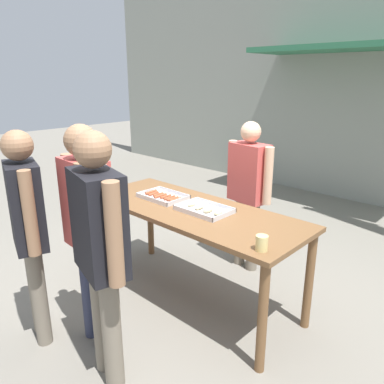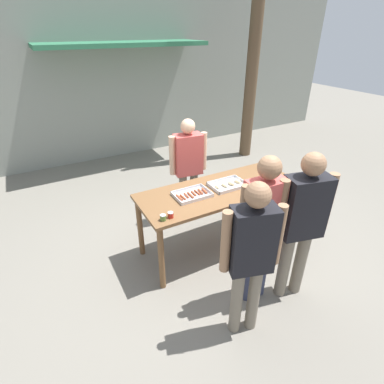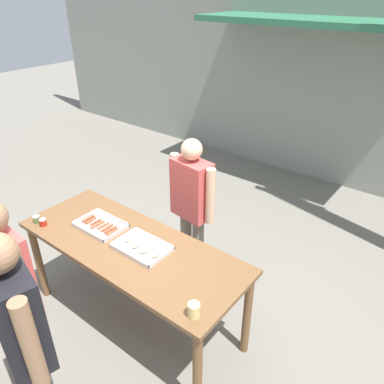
{
  "view_description": "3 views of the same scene",
  "coord_description": "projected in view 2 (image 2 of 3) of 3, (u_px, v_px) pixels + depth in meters",
  "views": [
    {
      "loc": [
        2.13,
        -2.25,
        2.02
      ],
      "look_at": [
        0.0,
        0.0,
        1.05
      ],
      "focal_mm": 35.0,
      "sensor_mm": 36.0,
      "label": 1
    },
    {
      "loc": [
        -1.92,
        -2.74,
        2.7
      ],
      "look_at": [
        -0.4,
        0.02,
        0.95
      ],
      "focal_mm": 28.0,
      "sensor_mm": 36.0,
      "label": 2
    },
    {
      "loc": [
        1.98,
        -1.68,
        2.83
      ],
      "look_at": [
        0.0,
        0.85,
        1.03
      ],
      "focal_mm": 35.0,
      "sensor_mm": 36.0,
      "label": 3
    }
  ],
  "objects": [
    {
      "name": "person_customer_with_cup",
      "position": [
        302.0,
        218.0,
        2.99
      ],
      "size": [
        0.6,
        0.33,
        1.72
      ],
      "rotation": [
        0.0,
        0.0,
        2.89
      ],
      "color": "#756B5B",
      "rests_on": "ground"
    },
    {
      "name": "person_customer_waiting_in_line",
      "position": [
        262.0,
        220.0,
        2.94
      ],
      "size": [
        0.56,
        0.23,
        1.71
      ],
      "rotation": [
        0.0,
        0.0,
        3.08
      ],
      "color": "#333851",
      "rests_on": "ground"
    },
    {
      "name": "serving_table",
      "position": [
        220.0,
        196.0,
        3.84
      ],
      "size": [
        2.1,
        0.81,
        0.9
      ],
      "color": "brown",
      "rests_on": "ground"
    },
    {
      "name": "ground_plane",
      "position": [
        217.0,
        245.0,
        4.22
      ],
      "size": [
        24.0,
        24.0,
        0.0
      ],
      "primitive_type": "plane",
      "color": "slate"
    },
    {
      "name": "beer_cup",
      "position": [
        290.0,
        178.0,
        3.93
      ],
      "size": [
        0.08,
        0.08,
        0.11
      ],
      "color": "#DBC67A",
      "rests_on": "serving_table"
    },
    {
      "name": "condiment_jar_mustard",
      "position": [
        163.0,
        218.0,
        3.16
      ],
      "size": [
        0.06,
        0.06,
        0.07
      ],
      "color": "#567A38",
      "rests_on": "serving_table"
    },
    {
      "name": "food_tray_sausages",
      "position": [
        192.0,
        195.0,
        3.63
      ],
      "size": [
        0.44,
        0.31,
        0.04
      ],
      "color": "silver",
      "rests_on": "serving_table"
    },
    {
      "name": "food_tray_buns",
      "position": [
        228.0,
        184.0,
        3.85
      ],
      "size": [
        0.45,
        0.31,
        0.06
      ],
      "color": "silver",
      "rests_on": "serving_table"
    },
    {
      "name": "building_facade_back",
      "position": [
        116.0,
        51.0,
        6.17
      ],
      "size": [
        12.0,
        1.11,
        4.5
      ],
      "color": "gray",
      "rests_on": "ground"
    },
    {
      "name": "condiment_jar_ketchup",
      "position": [
        171.0,
        215.0,
        3.2
      ],
      "size": [
        0.06,
        0.06,
        0.07
      ],
      "color": "#B22319",
      "rests_on": "serving_table"
    },
    {
      "name": "person_customer_holding_hotdog",
      "position": [
        251.0,
        251.0,
        2.59
      ],
      "size": [
        0.54,
        0.32,
        1.67
      ],
      "rotation": [
        0.0,
        0.0,
        2.84
      ],
      "color": "#756B5B",
      "rests_on": "ground"
    },
    {
      "name": "person_server_behind_table",
      "position": [
        188.0,
        162.0,
        4.42
      ],
      "size": [
        0.58,
        0.27,
        1.59
      ],
      "rotation": [
        0.0,
        0.0,
        -0.13
      ],
      "color": "#756B5B",
      "rests_on": "ground"
    }
  ]
}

